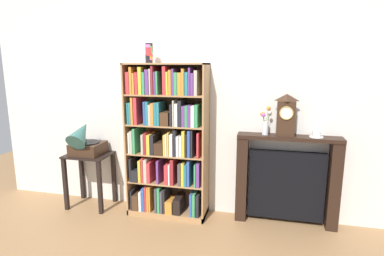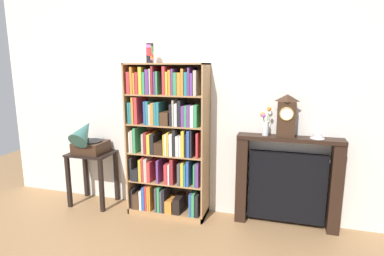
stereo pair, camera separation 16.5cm
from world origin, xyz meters
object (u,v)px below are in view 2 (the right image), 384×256
at_px(side_table_left, 92,167).
at_px(flower_vase, 266,123).
at_px(fireplace_mantel, 287,182).
at_px(cup_stack, 150,53).
at_px(teacup_with_saucer, 318,136).
at_px(gramophone, 87,140).
at_px(mantel_clock, 286,116).
at_px(bookshelf, 167,142).

xyz_separation_m(side_table_left, flower_vase, (2.09, 0.10, 0.64)).
bearing_deg(flower_vase, fireplace_mantel, 4.17).
xyz_separation_m(cup_stack, teacup_with_saucer, (1.80, 0.08, -0.84)).
distance_m(gramophone, fireplace_mantel, 2.38).
bearing_deg(mantel_clock, teacup_with_saucer, 0.39).
bearing_deg(bookshelf, gramophone, -175.57).
bearing_deg(cup_stack, mantel_clock, 2.97).
xyz_separation_m(bookshelf, flower_vase, (1.09, 0.09, 0.26)).
bearing_deg(fireplace_mantel, mantel_clock, -158.44).
distance_m(side_table_left, fireplace_mantel, 2.35).
height_order(gramophone, mantel_clock, mantel_clock).
relative_size(fireplace_mantel, mantel_clock, 2.45).
bearing_deg(flower_vase, bookshelf, -175.44).
bearing_deg(gramophone, teacup_with_saucer, 3.64).
bearing_deg(cup_stack, fireplace_mantel, 3.58).
distance_m(cup_stack, flower_vase, 1.48).
bearing_deg(bookshelf, flower_vase, 4.56).
distance_m(bookshelf, flower_vase, 1.12).
height_order(fireplace_mantel, mantel_clock, mantel_clock).
bearing_deg(bookshelf, teacup_with_saucer, 3.15).
distance_m(bookshelf, gramophone, 1.01).
height_order(bookshelf, fireplace_mantel, bookshelf).
bearing_deg(fireplace_mantel, bookshelf, -175.51).
height_order(side_table_left, mantel_clock, mantel_clock).
bearing_deg(gramophone, side_table_left, 90.00).
bearing_deg(flower_vase, side_table_left, -177.15).
xyz_separation_m(bookshelf, fireplace_mantel, (1.34, 0.11, -0.38)).
bearing_deg(mantel_clock, fireplace_mantel, 21.56).
xyz_separation_m(side_table_left, fireplace_mantel, (2.34, 0.12, 0.00)).
bearing_deg(teacup_with_saucer, side_table_left, -177.68).
distance_m(gramophone, flower_vase, 2.12).
xyz_separation_m(gramophone, fireplace_mantel, (2.34, 0.18, -0.36)).
bearing_deg(mantel_clock, flower_vase, 179.91).
height_order(bookshelf, flower_vase, bookshelf).
xyz_separation_m(fireplace_mantel, teacup_with_saucer, (0.27, -0.02, 0.54)).
distance_m(fireplace_mantel, mantel_clock, 0.73).
bearing_deg(cup_stack, teacup_with_saucer, 2.51).
height_order(mantel_clock, flower_vase, mantel_clock).
bearing_deg(teacup_with_saucer, gramophone, -176.36).
bearing_deg(fireplace_mantel, teacup_with_saucer, -3.55).
bearing_deg(flower_vase, gramophone, -175.50).
xyz_separation_m(bookshelf, cup_stack, (-0.19, 0.01, 1.00)).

